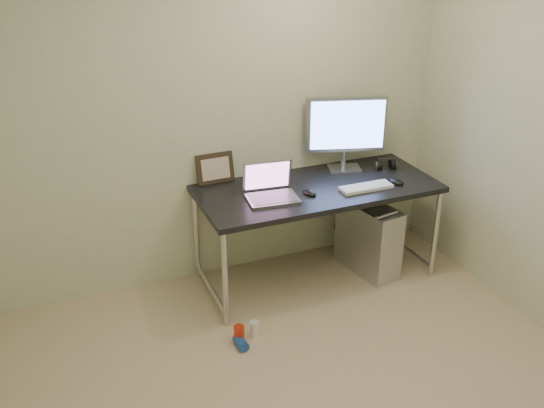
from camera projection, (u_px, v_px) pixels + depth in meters
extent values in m
cube|color=beige|center=(216.00, 115.00, 4.25)|extent=(3.50, 0.02, 2.50)
cube|color=black|center=(317.00, 189.00, 4.37)|extent=(1.74, 0.76, 0.04)
cylinder|color=silver|center=(225.00, 280.00, 3.95)|extent=(0.04, 0.04, 0.71)
cylinder|color=silver|center=(196.00, 235.00, 4.52)|extent=(0.04, 0.04, 0.71)
cylinder|color=silver|center=(435.00, 235.00, 4.53)|extent=(0.04, 0.04, 0.71)
cylinder|color=silver|center=(386.00, 200.00, 5.10)|extent=(0.04, 0.04, 0.71)
cylinder|color=silver|center=(211.00, 289.00, 4.36)|extent=(0.04, 0.68, 0.04)
cylinder|color=silver|center=(406.00, 246.00, 4.93)|extent=(0.04, 0.68, 0.04)
cube|color=#B9BABE|center=(368.00, 238.00, 4.65)|extent=(0.32, 0.56, 0.55)
cylinder|color=#9FA0A5|center=(387.00, 215.00, 4.34)|extent=(0.20, 0.06, 0.03)
cylinder|color=#9FA0A5|center=(356.00, 192.00, 4.70)|extent=(0.20, 0.06, 0.03)
cylinder|color=black|center=(339.00, 204.00, 4.91)|extent=(0.01, 0.16, 0.69)
cylinder|color=black|center=(350.00, 205.00, 4.93)|extent=(0.02, 0.11, 0.71)
cylinder|color=red|center=(239.00, 335.00, 3.90)|extent=(0.07, 0.07, 0.13)
cylinder|color=white|center=(255.00, 329.00, 3.97)|extent=(0.08, 0.08, 0.11)
cylinder|color=#1B4AA2|center=(241.00, 343.00, 3.88)|extent=(0.08, 0.13, 0.07)
cube|color=#9FA0A5|center=(273.00, 199.00, 4.14)|extent=(0.37, 0.28, 0.02)
cube|color=slate|center=(273.00, 197.00, 4.14)|extent=(0.33, 0.23, 0.00)
cube|color=#92939A|center=(267.00, 175.00, 4.21)|extent=(0.35, 0.09, 0.22)
cube|color=#885482|center=(268.00, 176.00, 4.20)|extent=(0.31, 0.07, 0.19)
cube|color=#9FA0A5|center=(344.00, 169.00, 4.65)|extent=(0.28, 0.24, 0.02)
cylinder|color=#9FA0A5|center=(343.00, 158.00, 4.63)|extent=(0.04, 0.04, 0.13)
cube|color=#9FA0A5|center=(346.00, 124.00, 4.51)|extent=(0.59, 0.21, 0.42)
cube|color=#5D81E1|center=(348.00, 125.00, 4.49)|extent=(0.53, 0.16, 0.36)
cube|color=white|center=(366.00, 187.00, 4.31)|extent=(0.39, 0.13, 0.02)
ellipsoid|color=black|center=(396.00, 181.00, 4.40)|extent=(0.11, 0.14, 0.04)
ellipsoid|color=black|center=(310.00, 192.00, 4.22)|extent=(0.10, 0.13, 0.04)
cylinder|color=black|center=(379.00, 166.00, 4.65)|extent=(0.06, 0.10, 0.09)
cylinder|color=black|center=(392.00, 164.00, 4.68)|extent=(0.06, 0.10, 0.09)
cube|color=black|center=(386.00, 159.00, 4.64)|extent=(0.12, 0.04, 0.01)
cube|color=black|center=(215.00, 168.00, 4.38)|extent=(0.28, 0.09, 0.22)
cylinder|color=silver|center=(259.00, 174.00, 4.45)|extent=(0.01, 0.01, 0.09)
cylinder|color=white|center=(259.00, 167.00, 4.42)|extent=(0.05, 0.04, 0.04)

